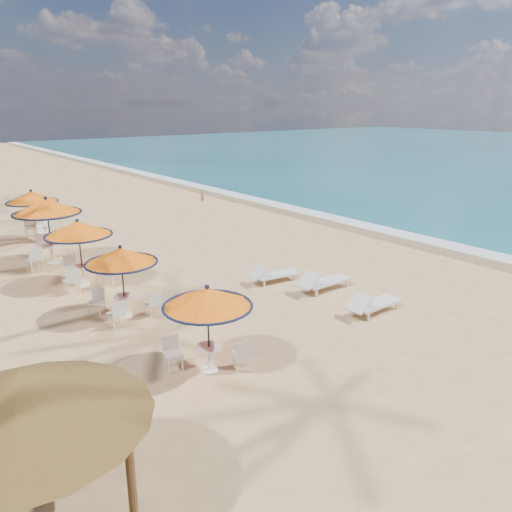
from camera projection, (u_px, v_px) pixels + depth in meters
The scene contains 13 objects.
ground at pixel (341, 314), 14.79m from camera, with size 160.00×160.00×0.00m, color tan.
foam_strip at pixel (322, 216), 27.80m from camera, with size 1.20×140.00×0.04m, color white.
wetsand_band at pixel (310, 218), 27.27m from camera, with size 1.40×140.00×0.02m, color olive.
station_0 at pixel (207, 306), 11.19m from camera, with size 2.06×2.06×2.15m.
station_1 at pixel (121, 265), 14.18m from camera, with size 2.08×2.08×2.17m.
station_2 at pixel (79, 237), 16.68m from camera, with size 2.24×2.24×2.34m.
station_3 at pixel (46, 213), 18.88m from camera, with size 2.54×2.54×2.65m.
station_4 at pixel (33, 203), 22.33m from camera, with size 2.26×2.26×2.36m.
lounger_near at pixel (372, 304), 14.74m from camera, with size 1.94×0.64×0.69m.
lounger_mid at pixel (322, 281), 16.54m from camera, with size 2.06×0.64×0.74m.
lounger_far at pixel (272, 274), 17.34m from camera, with size 1.88×0.82×0.65m.
palapa at pixel (24, 397), 6.72m from camera, with size 3.44×3.44×2.62m.
person at pixel (202, 196), 31.53m from camera, with size 0.30×0.20×0.82m, color #92644A.
Camera 1 is at (-10.40, -9.17, 5.98)m, focal length 35.00 mm.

